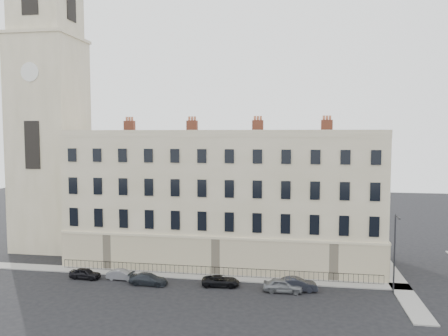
# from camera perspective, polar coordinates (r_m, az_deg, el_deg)

# --- Properties ---
(ground) EXTENTS (160.00, 160.00, 0.00)m
(ground) POSITION_cam_1_polar(r_m,az_deg,el_deg) (42.85, 5.66, -16.56)
(ground) COLOR black
(ground) RESTS_ON ground
(terrace) EXTENTS (36.22, 12.22, 17.00)m
(terrace) POSITION_cam_1_polar(r_m,az_deg,el_deg) (53.16, 0.10, -4.05)
(terrace) COLOR #C2B690
(terrace) RESTS_ON ground
(church_tower) EXTENTS (8.00, 8.13, 44.00)m
(church_tower) POSITION_cam_1_polar(r_m,az_deg,el_deg) (63.02, -21.88, 7.14)
(church_tower) COLOR #C2B690
(church_tower) RESTS_ON ground
(pavement_terrace) EXTENTS (48.00, 2.00, 0.12)m
(pavement_terrace) POSITION_cam_1_polar(r_m,az_deg,el_deg) (49.06, -6.04, -13.73)
(pavement_terrace) COLOR gray
(pavement_terrace) RESTS_ON ground
(pavement_east_return) EXTENTS (2.00, 24.00, 0.12)m
(pavement_east_return) POSITION_cam_1_polar(r_m,az_deg,el_deg) (51.42, 21.28, -13.16)
(pavement_east_return) COLOR gray
(pavement_east_return) RESTS_ON ground
(railings) EXTENTS (35.00, 0.04, 0.96)m
(railings) POSITION_cam_1_polar(r_m,az_deg,el_deg) (48.43, -1.22, -13.34)
(railings) COLOR black
(railings) RESTS_ON ground
(car_a) EXTENTS (3.41, 1.55, 1.13)m
(car_a) POSITION_cam_1_polar(r_m,az_deg,el_deg) (49.94, -17.68, -12.98)
(car_a) COLOR black
(car_a) RESTS_ON ground
(car_b) EXTENTS (3.25, 1.23, 1.06)m
(car_b) POSITION_cam_1_polar(r_m,az_deg,el_deg) (48.64, -13.18, -13.41)
(car_b) COLOR slate
(car_b) RESTS_ON ground
(car_c) EXTENTS (4.02, 1.74, 1.15)m
(car_c) POSITION_cam_1_polar(r_m,az_deg,el_deg) (46.60, -9.84, -14.10)
(car_c) COLOR #21262C
(car_c) RESTS_ON ground
(car_d) EXTENTS (3.93, 2.04, 1.06)m
(car_d) POSITION_cam_1_polar(r_m,az_deg,el_deg) (45.58, -0.43, -14.53)
(car_d) COLOR black
(car_d) RESTS_ON ground
(car_e) EXTENTS (3.87, 1.56, 1.32)m
(car_e) POSITION_cam_1_polar(r_m,az_deg,el_deg) (44.31, 7.71, -14.95)
(car_e) COLOR slate
(car_e) RESTS_ON ground
(car_f) EXTENTS (4.15, 1.95, 1.32)m
(car_f) POSITION_cam_1_polar(r_m,az_deg,el_deg) (44.77, 9.46, -14.77)
(car_f) COLOR black
(car_f) RESTS_ON ground
(streetlamp) EXTENTS (0.19, 1.67, 7.72)m
(streetlamp) POSITION_cam_1_polar(r_m,az_deg,el_deg) (45.49, 21.41, -9.95)
(streetlamp) COLOR #28292D
(streetlamp) RESTS_ON ground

